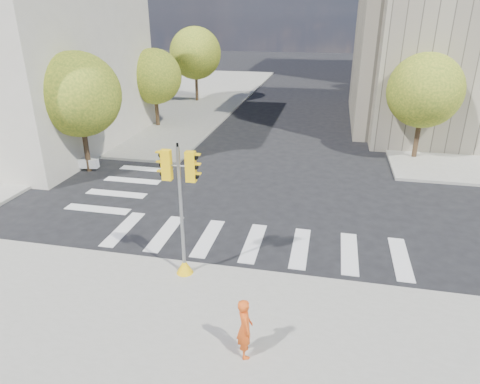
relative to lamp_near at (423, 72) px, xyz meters
name	(u,v)px	position (x,y,z in m)	size (l,w,h in m)	color
ground	(264,220)	(-8.00, -14.00, -4.58)	(160.00, 160.00, 0.00)	black
sidewalk_far_left	(117,94)	(-28.00, 12.00, -4.50)	(28.00, 40.00, 0.15)	gray
tree_lw_near	(78,95)	(-18.50, -10.00, -0.38)	(4.40, 4.40, 6.41)	#382616
tree_lw_mid	(154,77)	(-18.50, 0.00, -0.82)	(4.00, 4.00, 5.77)	#382616
tree_lw_far	(195,53)	(-18.50, 10.00, -0.04)	(4.80, 4.80, 6.95)	#382616
tree_re_near	(425,91)	(-0.50, -4.00, -0.53)	(4.20, 4.20, 6.16)	#382616
tree_re_mid	(399,62)	(-0.50, 8.00, -0.23)	(4.60, 4.60, 6.66)	#382616
tree_re_far	(384,55)	(-0.50, 20.00, -0.71)	(4.00, 4.00, 5.88)	#382616
lamp_near	(423,72)	(0.00, 0.00, 0.00)	(0.35, 0.18, 8.11)	black
lamp_far	(397,53)	(0.00, 14.00, 0.00)	(0.35, 0.18, 8.11)	black
traffic_signal	(182,222)	(-9.93, -18.68, -2.53)	(1.06, 0.56, 4.49)	yellow
photographer	(245,328)	(-7.24, -21.87, -3.60)	(0.61, 0.40, 1.66)	#E65115
planter_wall	(46,162)	(-21.00, -10.20, -4.18)	(6.00, 0.40, 0.50)	silver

